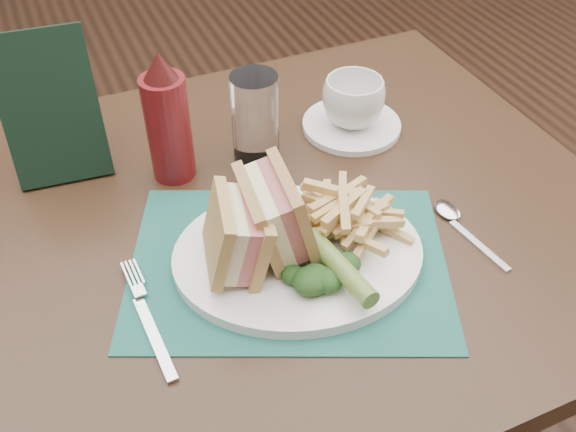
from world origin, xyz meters
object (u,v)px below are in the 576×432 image
object	(u,v)px
sandwich_half_b	(259,216)
coffee_cup	(353,102)
placemat	(289,263)
drinking_glass	(255,118)
check_presenter	(50,109)
plate	(298,254)
table_main	(277,376)
ketchup_bottle	(167,117)
sandwich_half_a	(219,237)
saucer	(351,125)

from	to	relation	value
sandwich_half_b	coffee_cup	distance (m)	0.31
placemat	drinking_glass	distance (m)	0.23
check_presenter	plate	bearing A→B (deg)	-47.37
table_main	placemat	world-z (taller)	placemat
ketchup_bottle	check_presenter	world-z (taller)	check_presenter
table_main	sandwich_half_b	bearing A→B (deg)	-122.97
sandwich_half_a	sandwich_half_b	size ratio (longest dim) A/B	0.90
table_main	sandwich_half_a	xyz separation A→B (m)	(-0.10, -0.08, 0.44)
drinking_glass	check_presenter	distance (m)	0.27
sandwich_half_a	drinking_glass	bearing A→B (deg)	70.98
table_main	coffee_cup	distance (m)	0.48
plate	coffee_cup	size ratio (longest dim) A/B	3.24
coffee_cup	ketchup_bottle	world-z (taller)	ketchup_bottle
coffee_cup	saucer	bearing A→B (deg)	0.00
plate	table_main	bearing A→B (deg)	101.24
sandwich_half_a	saucer	xyz separation A→B (m)	(0.28, 0.21, -0.06)
sandwich_half_a	coffee_cup	distance (m)	0.35
sandwich_half_b	placemat	bearing A→B (deg)	-29.34
plate	sandwich_half_b	bearing A→B (deg)	170.02
placemat	sandwich_half_a	world-z (taller)	sandwich_half_a
placemat	saucer	xyz separation A→B (m)	(0.20, 0.22, 0.00)
sandwich_half_b	coffee_cup	world-z (taller)	sandwich_half_b
coffee_cup	drinking_glass	distance (m)	0.16
sandwich_half_b	check_presenter	xyz separation A→B (m)	(-0.18, 0.28, 0.03)
ketchup_bottle	check_presenter	distance (m)	0.15
placemat	ketchup_bottle	bearing A→B (deg)	108.71
ketchup_bottle	table_main	bearing A→B (deg)	-54.34
saucer	drinking_glass	bearing A→B (deg)	-177.11
drinking_glass	check_presenter	xyz separation A→B (m)	(-0.26, 0.08, 0.03)
coffee_cup	placemat	bearing A→B (deg)	-132.11
placemat	sandwich_half_b	xyz separation A→B (m)	(-0.03, 0.02, 0.07)
sandwich_half_b	check_presenter	distance (m)	0.33
saucer	placemat	bearing A→B (deg)	-132.11
table_main	placemat	xyz separation A→B (m)	(-0.02, -0.09, 0.38)
table_main	sandwich_half_b	world-z (taller)	sandwich_half_b
sandwich_half_a	sandwich_half_b	xyz separation A→B (m)	(0.05, 0.01, 0.00)
placemat	drinking_glass	xyz separation A→B (m)	(0.04, 0.22, 0.06)
table_main	ketchup_bottle	world-z (taller)	ketchup_bottle
plate	ketchup_bottle	distance (m)	0.25
sandwich_half_b	plate	bearing A→B (deg)	-18.58
saucer	coffee_cup	world-z (taller)	coffee_cup
sandwich_half_a	coffee_cup	xyz separation A→B (m)	(0.28, 0.21, -0.02)
placemat	drinking_glass	bearing A→B (deg)	78.58
placemat	coffee_cup	distance (m)	0.31
plate	saucer	world-z (taller)	plate
sandwich_half_b	table_main	bearing A→B (deg)	63.47
sandwich_half_b	coffee_cup	bearing A→B (deg)	47.92
sandwich_half_a	placemat	bearing A→B (deg)	3.93
sandwich_half_b	saucer	size ratio (longest dim) A/B	0.71
plate	coffee_cup	bearing A→B (deg)	64.62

